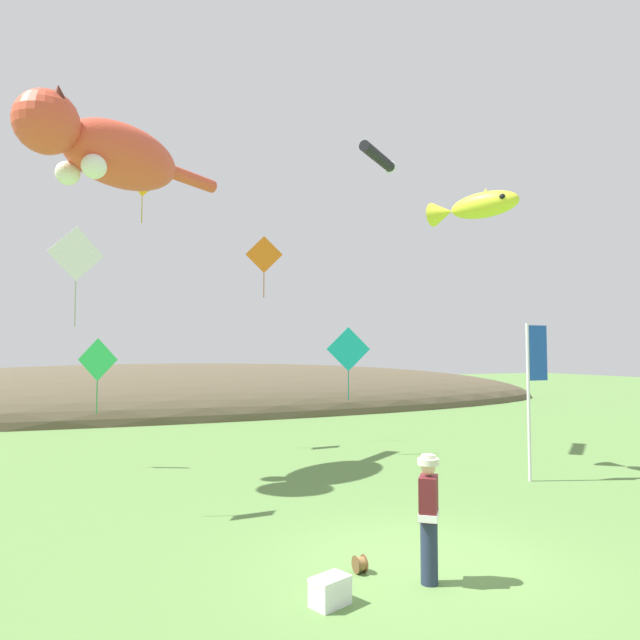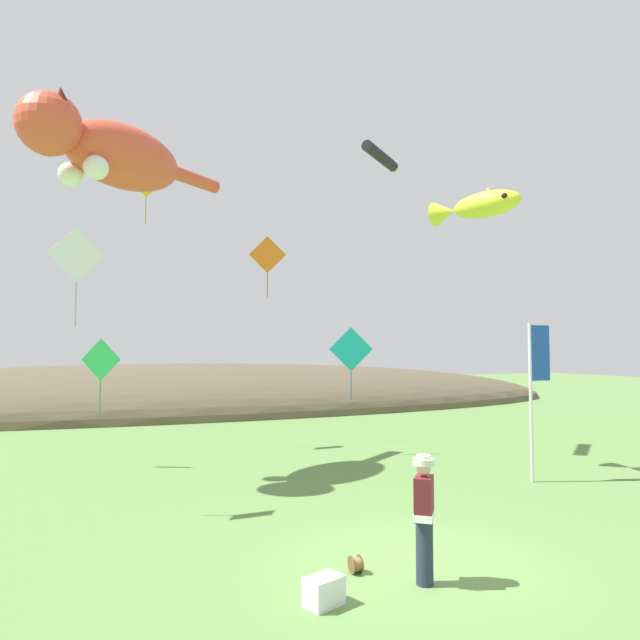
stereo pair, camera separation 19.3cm
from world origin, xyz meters
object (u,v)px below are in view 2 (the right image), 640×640
at_px(kite_diamond_gold, 146,179).
at_px(kite_diamond_teal, 351,350).
at_px(festival_banner_pole, 535,377).
at_px(kite_tube_streamer, 381,157).
at_px(kite_spool, 356,564).
at_px(kite_diamond_green, 101,360).
at_px(kite_giant_cat, 109,152).
at_px(kite_diamond_orange, 267,255).
at_px(festival_attendant, 424,515).
at_px(kite_fish_windsock, 477,206).
at_px(kite_diamond_white, 77,255).
at_px(picnic_cooler, 324,591).

xyz_separation_m(kite_diamond_gold, kite_diamond_teal, (6.02, -3.51, -5.79)).
relative_size(festival_banner_pole, kite_diamond_teal, 1.72).
xyz_separation_m(festival_banner_pole, kite_tube_streamer, (-1.56, 5.24, 7.14)).
height_order(kite_spool, festival_banner_pole, festival_banner_pole).
bearing_deg(festival_banner_pole, kite_diamond_green, 150.52).
distance_m(kite_giant_cat, kite_diamond_gold, 4.33).
xyz_separation_m(kite_tube_streamer, kite_diamond_orange, (-2.99, 3.20, -2.98)).
distance_m(festival_attendant, kite_fish_windsock, 9.94).
height_order(kite_fish_windsock, kite_diamond_green, kite_fish_windsock).
xyz_separation_m(kite_giant_cat, kite_diamond_white, (-0.62, -3.52, -3.34)).
height_order(kite_tube_streamer, kite_diamond_teal, kite_tube_streamer).
bearing_deg(kite_giant_cat, kite_diamond_gold, 73.05).
xyz_separation_m(festival_banner_pole, kite_diamond_gold, (-8.83, 8.50, 6.49)).
distance_m(picnic_cooler, kite_diamond_gold, 15.80).
relative_size(festival_attendant, kite_diamond_gold, 0.81).
height_order(festival_attendant, kite_spool, festival_attendant).
relative_size(kite_giant_cat, kite_fish_windsock, 2.08).
bearing_deg(kite_fish_windsock, picnic_cooler, -139.63).
bearing_deg(kite_fish_windsock, kite_spool, -140.26).
relative_size(picnic_cooler, festival_banner_pole, 0.15).
bearing_deg(festival_attendant, picnic_cooler, -176.54).
height_order(kite_spool, kite_diamond_white, kite_diamond_white).
height_order(kite_diamond_gold, kite_diamond_green, kite_diamond_gold).
xyz_separation_m(festival_attendant, picnic_cooler, (-1.55, -0.09, -0.77)).
relative_size(festival_attendant, kite_fish_windsock, 0.67).
bearing_deg(kite_diamond_gold, kite_spool, -80.14).
height_order(festival_banner_pole, kite_diamond_teal, kite_diamond_teal).
xyz_separation_m(kite_fish_windsock, kite_diamond_teal, (-2.07, 3.70, -3.90)).
distance_m(kite_tube_streamer, kite_diamond_orange, 5.30).
bearing_deg(festival_banner_pole, kite_diamond_white, 175.34).
relative_size(kite_spool, picnic_cooler, 0.44).
distance_m(festival_banner_pole, kite_tube_streamer, 8.99).
height_order(festival_attendant, kite_diamond_orange, kite_diamond_orange).
bearing_deg(picnic_cooler, kite_fish_windsock, 40.37).
distance_m(picnic_cooler, kite_fish_windsock, 11.35).
bearing_deg(kite_tube_streamer, kite_fish_windsock, -78.10).
xyz_separation_m(kite_spool, picnic_cooler, (-0.83, -0.81, 0.05)).
height_order(kite_diamond_orange, kite_diamond_teal, kite_diamond_orange).
relative_size(kite_spool, kite_diamond_green, 0.12).
height_order(picnic_cooler, kite_diamond_teal, kite_diamond_teal).
height_order(kite_diamond_gold, kite_diamond_white, kite_diamond_gold).
bearing_deg(kite_tube_streamer, kite_diamond_teal, -168.65).
relative_size(kite_giant_cat, kite_diamond_orange, 2.46).
bearing_deg(kite_giant_cat, kite_tube_streamer, 5.68).
bearing_deg(kite_spool, kite_fish_windsock, 39.74).
distance_m(festival_attendant, kite_diamond_gold, 15.50).
distance_m(festival_attendant, picnic_cooler, 1.73).
relative_size(festival_attendant, kite_tube_streamer, 0.86).
height_order(kite_tube_streamer, kite_diamond_gold, kite_tube_streamer).
xyz_separation_m(kite_diamond_orange, kite_diamond_teal, (1.75, -3.45, -3.45)).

